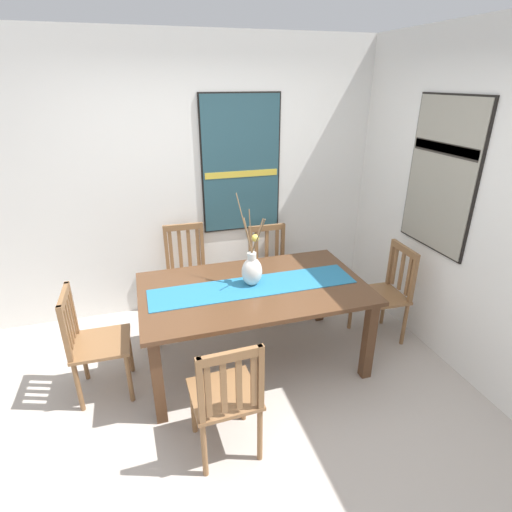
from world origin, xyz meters
name	(u,v)px	position (x,y,z in m)	size (l,w,h in m)	color
ground_plane	(254,418)	(0.00, 0.00, -0.01)	(6.40, 6.40, 0.03)	#B2A89E
wall_back	(201,180)	(0.00, 1.86, 1.35)	(6.40, 0.12, 2.70)	silver
wall_side	(498,220)	(1.86, 0.00, 1.35)	(0.12, 6.40, 2.70)	silver
dining_table	(254,297)	(0.19, 0.62, 0.64)	(1.83, 1.07, 0.74)	#51331E
table_runner	(254,286)	(0.19, 0.62, 0.74)	(1.68, 0.36, 0.01)	#236B93
centerpiece_vase	(252,269)	(0.18, 0.66, 0.88)	(0.20, 0.35, 0.73)	silver
chair_0	(386,292)	(1.47, 0.64, 0.47)	(0.44, 0.44, 0.92)	brown
chair_1	(226,396)	(-0.25, -0.24, 0.48)	(0.44, 0.44, 0.91)	brown
chair_2	(92,341)	(-1.09, 0.61, 0.48)	(0.43, 0.43, 0.90)	brown
chair_3	(187,273)	(-0.24, 1.54, 0.50)	(0.43, 0.43, 0.97)	brown
chair_4	(270,267)	(0.62, 1.48, 0.47)	(0.43, 0.43, 0.89)	brown
painting_on_back_wall	(241,165)	(0.40, 1.79, 1.49)	(0.81, 0.05, 1.37)	black
painting_on_side_wall	(442,175)	(1.79, 0.57, 1.56)	(0.05, 0.78, 1.26)	black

